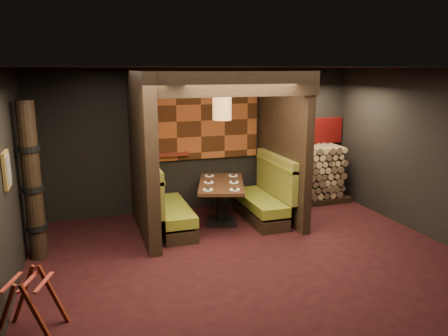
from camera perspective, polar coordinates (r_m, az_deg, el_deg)
floor at (r=6.78m, az=3.53°, el=-11.97°), size 6.50×5.50×0.02m
ceiling at (r=6.15m, az=3.91°, el=13.08°), size 6.50×5.50×0.02m
wall_back at (r=8.89m, az=-2.97°, el=3.72°), size 6.50×0.02×2.85m
wall_front at (r=4.00m, az=18.81°, el=-8.48°), size 6.50×0.02×2.85m
wall_left at (r=5.95m, az=-26.87°, el=-2.26°), size 0.02×5.50×2.85m
wall_right at (r=8.10m, az=25.64°, el=1.57°), size 0.02×5.50×2.85m
partition_left at (r=7.55m, az=-10.63°, el=1.88°), size 0.20×2.20×2.85m
partition_right at (r=8.36m, az=7.63°, el=3.04°), size 0.15×2.10×2.85m
header_beam at (r=6.80m, az=1.41°, el=11.14°), size 2.85×0.18×0.44m
tapa_back_panel at (r=8.78m, az=-3.07°, el=6.21°), size 2.40×0.06×1.55m
tapa_side_panel at (r=7.67m, az=-10.05°, el=5.29°), size 0.04×1.85×1.45m
lacquer_shelf at (r=8.68m, az=-6.57°, el=1.80°), size 0.60×0.12×0.07m
booth_bench_left at (r=7.86m, az=-7.51°, el=-5.29°), size 0.68×1.60×1.14m
booth_bench_right at (r=8.40m, az=5.30°, el=-4.04°), size 0.68×1.60×1.14m
dining_table at (r=8.12m, az=-0.36°, el=-3.52°), size 1.22×1.65×0.78m
place_settings at (r=8.05m, az=-0.36°, el=-1.83°), size 0.93×1.29×0.03m
pendant_lamp at (r=7.77m, az=-0.26°, el=7.95°), size 0.33×0.33×0.91m
framed_picture at (r=5.99m, az=-26.52°, el=-0.19°), size 0.05×0.36×0.46m
luggage_rack at (r=5.35m, az=-24.04°, el=-15.71°), size 0.80×0.67×0.75m
totem_column at (r=7.04m, az=-23.75°, el=-1.79°), size 0.31×0.31×2.40m
firewood_stack at (r=9.54m, az=11.12°, el=-0.86°), size 1.73×0.70×1.22m
mosaic_header at (r=9.65m, az=10.39°, el=4.73°), size 1.83×0.10×0.56m
bay_front_post at (r=8.63m, az=7.42°, el=3.35°), size 0.08×0.08×2.85m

